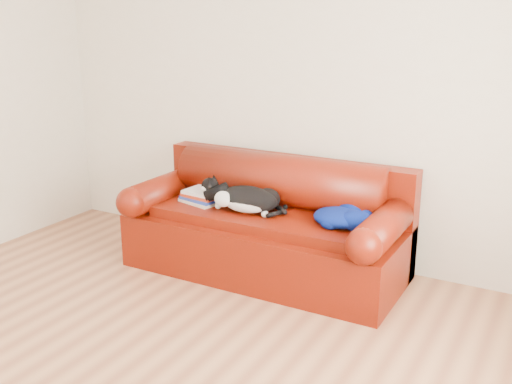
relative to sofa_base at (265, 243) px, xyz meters
The scene contains 7 objects.
ground 1.51m from the sofa_base, 91.67° to the right, with size 4.50×4.50×0.00m, color brown.
room_shell 2.06m from the sofa_base, 86.90° to the right, with size 4.52×4.02×2.61m.
sofa_base is the anchor object (origin of this frame).
sofa_back 0.39m from the sofa_base, 90.00° to the left, with size 2.10×1.01×0.88m.
book_stack 0.61m from the sofa_base, behind, with size 0.36×0.31×0.10m.
cat 0.38m from the sofa_base, 137.53° to the right, with size 0.68×0.43×0.25m.
blanket 0.70m from the sofa_base, ahead, with size 0.47×0.38×0.14m.
Camera 1 is at (2.07, -2.30, 1.92)m, focal length 42.00 mm.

